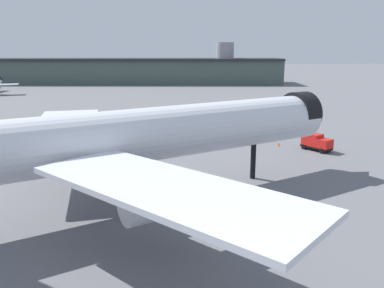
{
  "coord_description": "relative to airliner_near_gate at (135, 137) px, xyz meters",
  "views": [
    {
      "loc": [
        -2.7,
        -43.91,
        17.89
      ],
      "look_at": [
        3.13,
        3.56,
        6.31
      ],
      "focal_mm": 36.44,
      "sensor_mm": 36.0,
      "label": 1
    }
  ],
  "objects": [
    {
      "name": "airliner_near_gate",
      "position": [
        0.0,
        0.0,
        0.0
      ],
      "size": [
        59.45,
        53.13,
        18.31
      ],
      "rotation": [
        0.0,
        0.0,
        0.42
      ],
      "color": "silver",
      "rests_on": "ground"
    },
    {
      "name": "service_truck_front",
      "position": [
        32.15,
        21.48,
        -6.48
      ],
      "size": [
        4.76,
        5.91,
        3.0
      ],
      "rotation": [
        0.0,
        0.0,
        5.24
      ],
      "color": "black",
      "rests_on": "ground"
    },
    {
      "name": "traffic_cone_near_nose",
      "position": [
        -12.57,
        36.1,
        -7.75
      ],
      "size": [
        0.52,
        0.52,
        0.65
      ],
      "primitive_type": "cone",
      "color": "#F2600C",
      "rests_on": "ground"
    },
    {
      "name": "traffic_cone_wingtip",
      "position": [
        26.5,
        25.58,
        -7.74
      ],
      "size": [
        0.53,
        0.53,
        0.67
      ],
      "primitive_type": "cone",
      "color": "#F2600C",
      "rests_on": "ground"
    },
    {
      "name": "ground",
      "position": [
        3.92,
        -0.37,
        -8.07
      ],
      "size": [
        900.0,
        900.0,
        0.0
      ],
      "primitive_type": "plane",
      "color": "slate"
    },
    {
      "name": "terminal_building",
      "position": [
        -37.76,
        179.68,
        -1.17
      ],
      "size": [
        233.18,
        59.76,
        21.92
      ],
      "rotation": [
        0.0,
        0.0,
        -0.13
      ],
      "color": "#475651",
      "rests_on": "ground"
    },
    {
      "name": "baggage_tug_wing",
      "position": [
        21.24,
        30.81,
        -7.1
      ],
      "size": [
        2.22,
        3.37,
        1.85
      ],
      "rotation": [
        0.0,
        0.0,
        4.59
      ],
      "color": "black",
      "rests_on": "ground"
    }
  ]
}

